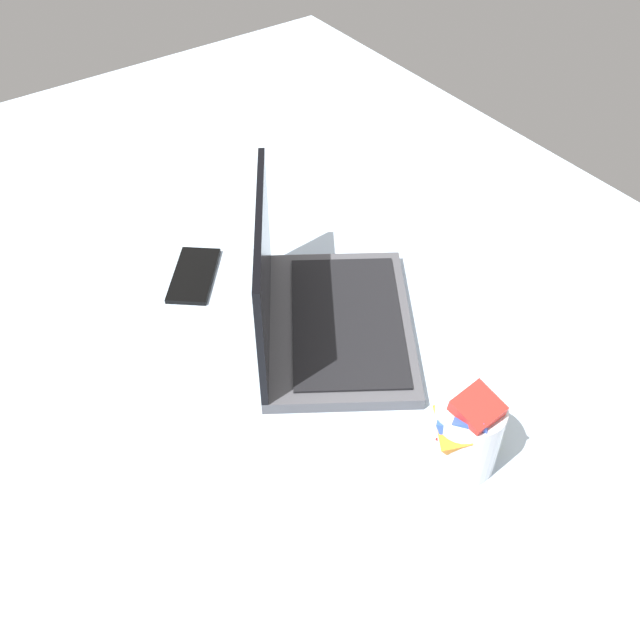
{
  "coord_description": "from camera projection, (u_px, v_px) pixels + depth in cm",
  "views": [
    {
      "loc": [
        -79.53,
        47.11,
        99.72
      ],
      "look_at": [
        -16.15,
        2.23,
        24.0
      ],
      "focal_mm": 41.09,
      "sensor_mm": 36.0,
      "label": 1
    }
  ],
  "objects": [
    {
      "name": "bed_mattress",
      "position": [
        278.0,
        324.0,
        1.29
      ],
      "size": [
        180.0,
        140.0,
        18.0
      ],
      "primitive_type": "cube",
      "color": "silver",
      "rests_on": "ground"
    },
    {
      "name": "snack_cup",
      "position": [
        466.0,
        432.0,
        0.94
      ],
      "size": [
        9.0,
        11.81,
        14.08
      ],
      "color": "silver",
      "rests_on": "bed_mattress"
    },
    {
      "name": "cell_phone",
      "position": [
        194.0,
        275.0,
        1.24
      ],
      "size": [
        15.12,
        14.17,
        0.8
      ],
      "primitive_type": "cube",
      "rotation": [
        0.0,
        0.0,
        4.02
      ],
      "color": "black",
      "rests_on": "bed_mattress"
    },
    {
      "name": "laptop",
      "position": [
        318.0,
        310.0,
        1.12
      ],
      "size": [
        40.21,
        37.31,
        23.0
      ],
      "rotation": [
        0.0,
        0.0,
        -0.58
      ],
      "color": "#4C4C51",
      "rests_on": "bed_mattress"
    }
  ]
}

